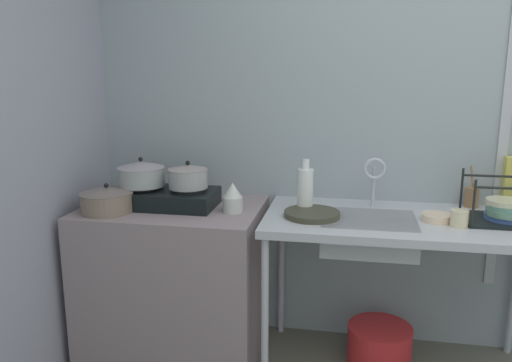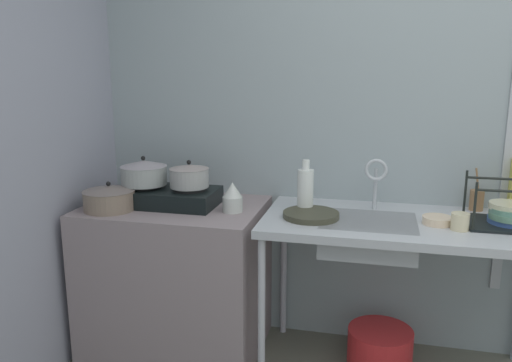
{
  "view_description": "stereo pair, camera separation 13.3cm",
  "coord_description": "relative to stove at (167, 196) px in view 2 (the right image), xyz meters",
  "views": [
    {
      "loc": [
        -0.62,
        -1.22,
        1.55
      ],
      "look_at": [
        -1.08,
        1.27,
        0.99
      ],
      "focal_mm": 35.78,
      "sensor_mm": 36.0,
      "label": 1
    },
    {
      "loc": [
        -0.49,
        -1.19,
        1.55
      ],
      "look_at": [
        -1.08,
        1.27,
        0.99
      ],
      "focal_mm": 35.78,
      "sensor_mm": 36.0,
      "label": 2
    }
  ],
  "objects": [
    {
      "name": "faucet",
      "position": [
        1.09,
        0.14,
        0.14
      ],
      "size": [
        0.11,
        0.07,
        0.27
      ],
      "color": "#B4B9BE",
      "rests_on": "counter_sink"
    },
    {
      "name": "pot_on_right_burner",
      "position": [
        0.13,
        0.0,
        0.12
      ],
      "size": [
        0.21,
        0.21,
        0.14
      ],
      "color": "#9E9F9B",
      "rests_on": "stove"
    },
    {
      "name": "dish_rack",
      "position": [
        1.7,
        0.02,
        0.0
      ],
      "size": [
        0.38,
        0.29,
        0.23
      ],
      "color": "black",
      "rests_on": "counter_sink"
    },
    {
      "name": "frying_pan",
      "position": [
        0.78,
        -0.06,
        -0.03
      ],
      "size": [
        0.28,
        0.28,
        0.03
      ],
      "primitive_type": "cylinder",
      "color": "#3A3A2A",
      "rests_on": "counter_sink"
    },
    {
      "name": "stove",
      "position": [
        0.0,
        0.0,
        0.0
      ],
      "size": [
        0.54,
        0.3,
        0.11
      ],
      "color": "black",
      "rests_on": "counter_concrete"
    },
    {
      "name": "bucket_on_floor",
      "position": [
        1.15,
        0.03,
        -0.77
      ],
      "size": [
        0.34,
        0.34,
        0.22
      ],
      "primitive_type": "cylinder",
      "color": "red",
      "rests_on": "ground"
    },
    {
      "name": "counter_sink",
      "position": [
        1.23,
        0.0,
        -0.11
      ],
      "size": [
        1.36,
        0.66,
        0.83
      ],
      "color": "#B4B9BE",
      "rests_on": "ground"
    },
    {
      "name": "utensil_jar",
      "position": [
        1.6,
        0.28,
        0.01
      ],
      "size": [
        0.07,
        0.07,
        0.22
      ],
      "color": "#956B45",
      "rests_on": "counter_sink"
    },
    {
      "name": "small_bowl_on_drainboard",
      "position": [
        1.38,
        -0.02,
        -0.03
      ],
      "size": [
        0.14,
        0.14,
        0.04
      ],
      "primitive_type": "cylinder",
      "color": "beige",
      "rests_on": "counter_sink"
    },
    {
      "name": "cup_by_rack",
      "position": [
        1.47,
        -0.09,
        -0.01
      ],
      "size": [
        0.08,
        0.08,
        0.08
      ],
      "primitive_type": "cylinder",
      "color": "beige",
      "rests_on": "counter_sink"
    },
    {
      "name": "counter_concrete",
      "position": [
        0.04,
        0.0,
        -0.46
      ],
      "size": [
        0.94,
        0.66,
        0.83
      ],
      "primitive_type": "cube",
      "color": "gray",
      "rests_on": "ground"
    },
    {
      "name": "percolator",
      "position": [
        0.38,
        -0.04,
        0.03
      ],
      "size": [
        0.1,
        0.1,
        0.15
      ],
      "color": "silver",
      "rests_on": "counter_concrete"
    },
    {
      "name": "sink_basin",
      "position": [
        1.06,
        -0.04,
        -0.12
      ],
      "size": [
        0.45,
        0.38,
        0.15
      ],
      "primitive_type": "cube",
      "color": "#B4B9BE",
      "rests_on": "counter_sink"
    },
    {
      "name": "pot_on_left_burner",
      "position": [
        -0.13,
        0.0,
        0.12
      ],
      "size": [
        0.25,
        0.25,
        0.16
      ],
      "color": "#9AA09C",
      "rests_on": "stove"
    },
    {
      "name": "bottle_by_sink",
      "position": [
        0.74,
        0.05,
        0.07
      ],
      "size": [
        0.08,
        0.08,
        0.27
      ],
      "color": "white",
      "rests_on": "counter_sink"
    },
    {
      "name": "wall_back",
      "position": [
        1.57,
        0.38,
        0.42
      ],
      "size": [
        4.9,
        0.1,
        2.59
      ],
      "primitive_type": "cube",
      "color": "#94A2A4",
      "rests_on": "ground"
    },
    {
      "name": "pot_beside_stove",
      "position": [
        -0.25,
        -0.16,
        0.02
      ],
      "size": [
        0.27,
        0.27,
        0.15
      ],
      "color": "#806D5C",
      "rests_on": "counter_concrete"
    }
  ]
}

